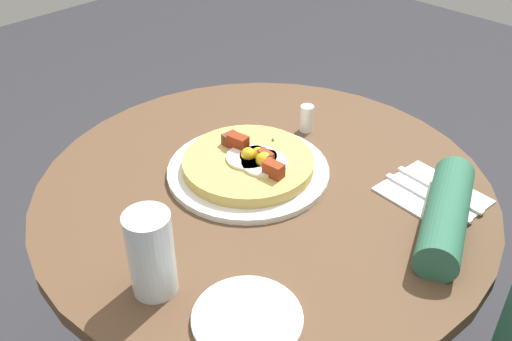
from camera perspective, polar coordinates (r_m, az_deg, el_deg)
The scene contains 9 objects.
dining_table at distance 1.17m, azimuth 0.73°, elevation -8.00°, with size 0.85×0.85×0.71m.
pizza_plate at distance 1.10m, azimuth -0.78°, elevation -0.01°, with size 0.31×0.31×0.01m, color white.
breakfast_pizza at distance 1.08m, azimuth -0.67°, elevation 0.84°, with size 0.25×0.25×0.05m.
bread_plate at distance 0.83m, azimuth -0.88°, elevation -14.51°, with size 0.16×0.16×0.01m, color white.
napkin at distance 1.09m, azimuth 17.14°, elevation -2.37°, with size 0.17×0.14×0.00m, color white.
fork at distance 1.07m, azimuth 16.63°, elevation -2.57°, with size 0.18×0.01×0.01m, color silver.
knife at distance 1.10m, azimuth 17.72°, elevation -1.81°, with size 0.18×0.01×0.01m, color silver.
water_glass at distance 0.84m, azimuth -10.39°, elevation -8.12°, with size 0.07×0.07×0.14m, color silver.
salt_shaker at distance 1.22m, azimuth 5.06°, elevation 5.18°, with size 0.03×0.03×0.06m, color white.
Camera 1 is at (0.62, 0.59, 1.35)m, focal length 40.27 mm.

